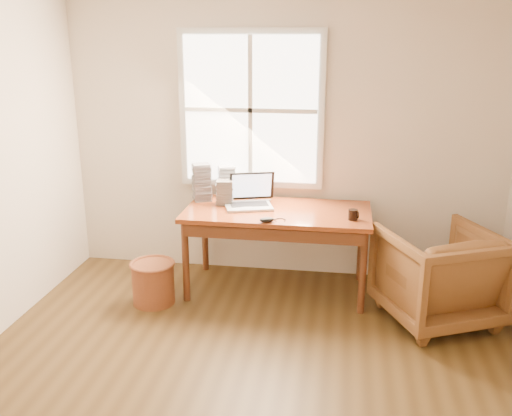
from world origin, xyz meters
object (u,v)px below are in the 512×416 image
Objects in this scene: laptop at (249,192)px; cd_stack_a at (227,181)px; desk at (278,212)px; coffee_mug at (353,215)px; wicker_stool at (153,283)px; armchair at (438,275)px.

laptop is 1.41× the size of cd_stack_a.
laptop reaches higher than desk.
coffee_mug is at bearing -30.16° from laptop.
wicker_stool is 4.11× the size of coffee_mug.
armchair is 2.34m from wicker_stool.
coffee_mug is at bearing -15.44° from desk.
desk is 3.91× the size of laptop.
cd_stack_a is (-1.85, 0.71, 0.51)m from armchair.
desk is 1.42m from armchair.
laptop reaches higher than wicker_stool.
laptop is 0.42m from cd_stack_a.
armchair reaches higher than wicker_stool.
laptop is at bearing -173.48° from coffee_mug.
armchair is at bearing -15.00° from desk.
desk is at bearing -34.16° from cd_stack_a.
cd_stack_a is at bearing -45.82° from armchair.
armchair is 0.82m from coffee_mug.
coffee_mug reaches higher than wicker_stool.
desk is 1.91× the size of armchair.
wicker_stool is at bearing -166.66° from laptop.
coffee_mug is 1.28m from cd_stack_a.
armchair is 1.71m from laptop.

